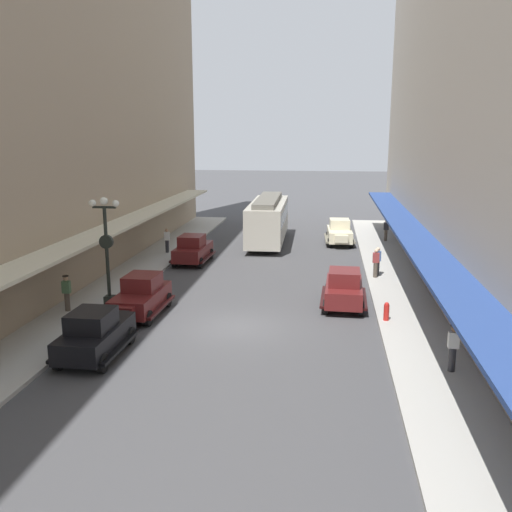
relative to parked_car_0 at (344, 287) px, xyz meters
The scene contains 17 objects.
ground_plane 5.84m from the parked_car_0, 142.26° to the right, with size 200.00×200.00×0.00m, color #424244.
sidewalk_left 12.60m from the parked_car_0, 163.68° to the right, with size 3.00×60.00×0.15m, color #A8A59E.
sidewalk_right 4.68m from the parked_car_0, 50.23° to the right, with size 3.00×60.00×0.15m, color #A8A59E.
parked_car_0 is the anchor object (origin of this frame).
parked_car_1 12.24m from the parked_car_0, 139.61° to the left, with size 2.25×4.30×1.84m.
parked_car_2 9.53m from the parked_car_0, 165.02° to the right, with size 2.23×4.29×1.84m.
parked_car_3 11.87m from the parked_car_0, 141.50° to the right, with size 2.16×4.27×1.84m.
parked_car_4 15.43m from the parked_car_0, 89.83° to the left, with size 2.30×4.32×1.84m.
streetcar 15.88m from the parked_car_0, 109.48° to the left, with size 2.72×9.65×3.46m.
lamp_post_with_clock 11.31m from the parked_car_0, behind, with size 1.42×0.44×5.16m.
fire_hydrant 2.91m from the parked_car_0, 51.66° to the right, with size 0.24×0.24×0.82m.
pedestrian_0 8.17m from the parked_car_0, 64.65° to the right, with size 0.36×0.28×1.67m.
pedestrian_1 15.49m from the parked_car_0, 138.97° to the left, with size 0.36×0.24×1.64m.
pedestrian_2 6.04m from the parked_car_0, 70.26° to the left, with size 0.36×0.24×1.64m.
pedestrian_3 12.92m from the parked_car_0, 167.47° to the right, with size 0.36×0.28×1.67m.
pedestrian_4 16.68m from the parked_car_0, 77.78° to the left, with size 0.36×0.28×1.67m.
pedestrian_5 5.54m from the parked_car_0, 69.96° to the left, with size 0.36×0.24×1.64m.
Camera 1 is at (3.69, -22.37, 8.17)m, focal length 39.02 mm.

